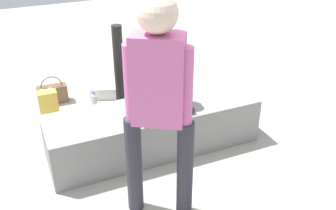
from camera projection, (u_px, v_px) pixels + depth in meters
ground_plane at (154, 148)px, 3.90m from camera, size 12.00×12.00×0.00m
concrete_ledge at (154, 129)px, 3.80m from camera, size 2.02×0.59×0.45m
child_seated at (176, 85)px, 3.63m from camera, size 0.28×0.32×0.48m
adult_standing at (158, 94)px, 2.66m from camera, size 0.45×0.36×1.73m
cake_plate at (145, 107)px, 3.66m from camera, size 0.22×0.22×0.07m
gift_bag at (49, 105)px, 4.32m from camera, size 0.20×0.12×0.38m
railing_post at (120, 82)px, 4.35m from camera, size 0.36×0.36×1.02m
water_bottle_near_gift at (94, 100)px, 4.58m from camera, size 0.07×0.07×0.20m
cake_box_white at (104, 90)px, 4.86m from camera, size 0.41×0.38×0.14m
handbag_black_leather at (106, 122)px, 4.10m from camera, size 0.26×0.15×0.33m
handbag_brown_canvas at (53, 94)px, 4.68m from camera, size 0.34×0.14×0.34m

